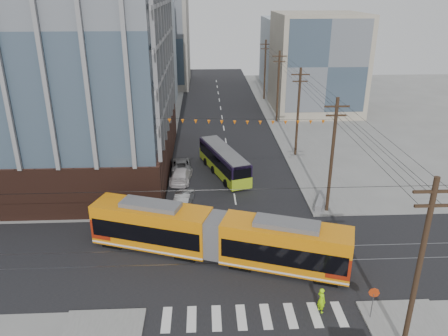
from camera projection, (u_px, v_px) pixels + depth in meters
The scene contains 16 objects.
ground at pixel (249, 287), 30.90m from camera, with size 160.00×160.00×0.00m, color slate.
office_building at pixel (21, 43), 45.70m from camera, with size 30.00×25.00×28.60m, color #381E16.
bg_bldg_nw_near at pixel (121, 55), 74.71m from camera, with size 18.00×16.00×18.00m, color #8C99A5.
bg_bldg_ne_near at pixel (316, 63), 72.85m from camera, with size 14.00×14.00×16.00m, color gray.
bg_bldg_nw_far at pixel (151, 37), 92.92m from camera, with size 16.00×18.00×20.00m, color gray.
bg_bldg_ne_far at pixel (302, 53), 91.79m from camera, with size 16.00×16.00×14.00m, color #8C99A5.
utility_pole_near at pixel (418, 270), 23.63m from camera, with size 0.30×0.30×11.00m, color black.
utility_pole_far at pixel (265, 70), 80.86m from camera, with size 0.30×0.30×11.00m, color black.
streetcar at pixel (216, 236), 33.60m from camera, with size 20.26×2.85×3.90m, color orange, non-canonical shape.
city_bus at pixel (224, 161), 49.33m from camera, with size 2.30×10.62×3.01m, color black, non-canonical shape.
parked_car_silver at pixel (184, 198), 42.42m from camera, with size 1.48×4.23×1.39m, color #9D9D9D.
parked_car_white at pixel (181, 175), 47.65m from camera, with size 2.08×5.12×1.49m, color silver.
parked_car_grey at pixel (181, 165), 50.58m from camera, with size 2.26×4.91×1.36m, color slate.
pedestrian at pixel (321, 300), 28.28m from camera, with size 0.66×0.43×1.81m, color #A8FF0A.
stop_sign at pixel (372, 305), 27.52m from camera, with size 0.69×0.69×2.26m, color #B0340E, non-canonical shape.
jersey_barrier at pixel (321, 201), 42.47m from camera, with size 0.96×4.25×0.85m, color slate.
Camera 1 is at (-2.98, -25.20, 19.63)m, focal length 35.00 mm.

